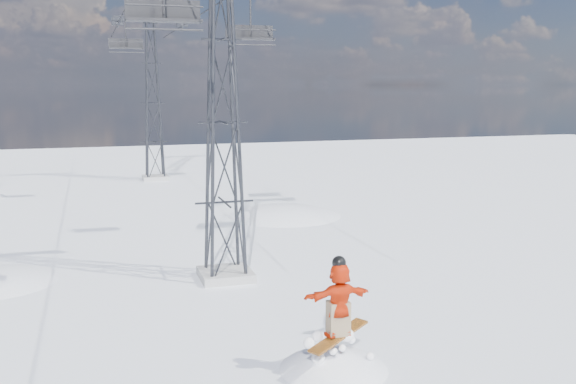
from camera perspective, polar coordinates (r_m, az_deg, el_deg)
name	(u,v)px	position (r m, az deg, el deg)	size (l,w,h in m)	color
ground	(262,380)	(15.52, -2.37, -16.32)	(120.00, 120.00, 0.00)	white
lift_tower_near	(223,123)	(21.99, -5.79, 6.09)	(5.20, 1.80, 11.43)	#999999
lift_tower_far	(153,103)	(46.74, -11.92, 7.71)	(5.20, 1.80, 11.43)	#999999
haul_cables	(175,1)	(33.55, -10.00, 16.36)	(4.46, 51.00, 0.06)	black
lift_chair_near	(164,12)	(18.96, -11.00, 15.39)	(2.10, 0.61, 2.61)	black
lift_chair_mid	(250,34)	(27.35, -3.37, 13.87)	(2.02, 0.58, 2.50)	black
lift_chair_far	(126,44)	(37.60, -14.20, 12.60)	(1.89, 0.54, 2.34)	black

